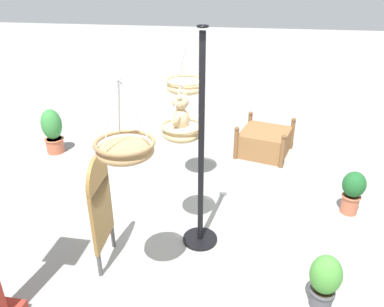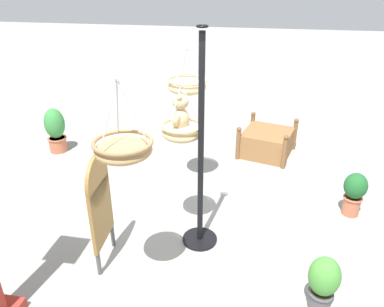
# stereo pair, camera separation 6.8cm
# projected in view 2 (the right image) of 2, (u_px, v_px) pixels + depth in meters

# --- Properties ---
(ground_plane) EXTENTS (40.00, 40.00, 0.00)m
(ground_plane) POSITION_uv_depth(u_px,v_px,m) (198.00, 228.00, 4.98)
(ground_plane) COLOR gray
(display_pole_central) EXTENTS (0.44, 0.44, 2.65)m
(display_pole_central) POSITION_uv_depth(u_px,v_px,m) (200.00, 184.00, 4.38)
(display_pole_central) COLOR black
(display_pole_central) RESTS_ON ground
(hanging_basket_with_teddy) EXTENTS (0.49, 0.49, 0.68)m
(hanging_basket_with_teddy) POSITION_uv_depth(u_px,v_px,m) (182.00, 131.00, 4.28)
(hanging_basket_with_teddy) COLOR tan
(teddy_bear) EXTENTS (0.31, 0.29, 0.45)m
(teddy_bear) POSITION_uv_depth(u_px,v_px,m) (180.00, 115.00, 4.20)
(teddy_bear) COLOR tan
(hanging_basket_left_high) EXTENTS (0.54, 0.54, 0.74)m
(hanging_basket_left_high) POSITION_uv_depth(u_px,v_px,m) (123.00, 149.00, 3.25)
(hanging_basket_left_high) COLOR #A37F51
(hanging_basket_right_low) EXTENTS (0.57, 0.57, 0.65)m
(hanging_basket_right_low) POSITION_uv_depth(u_px,v_px,m) (187.00, 86.00, 5.24)
(hanging_basket_right_low) COLOR tan
(wooden_planter_box) EXTENTS (1.14, 1.13, 0.63)m
(wooden_planter_box) POSITION_uv_depth(u_px,v_px,m) (267.00, 142.00, 6.90)
(wooden_planter_box) COLOR olive
(wooden_planter_box) RESTS_ON ground
(potted_plant_fern_front) EXTENTS (0.32, 0.32, 0.63)m
(potted_plant_fern_front) POSITION_uv_depth(u_px,v_px,m) (323.00, 281.00, 3.66)
(potted_plant_fern_front) COLOR #4C4C51
(potted_plant_fern_front) RESTS_ON ground
(potted_plant_flowering_red) EXTENTS (0.31, 0.31, 0.65)m
(potted_plant_flowering_red) POSITION_uv_depth(u_px,v_px,m) (354.00, 192.00, 5.11)
(potted_plant_flowering_red) COLOR #BC6042
(potted_plant_flowering_red) RESTS_ON ground
(potted_plant_tall_leafy) EXTENTS (0.37, 0.37, 0.86)m
(potted_plant_tall_leafy) POSITION_uv_depth(u_px,v_px,m) (56.00, 130.00, 6.92)
(potted_plant_tall_leafy) COLOR #BC6042
(potted_plant_tall_leafy) RESTS_ON ground
(display_sign_board) EXTENTS (0.57, 0.08, 1.38)m
(display_sign_board) POSITION_uv_depth(u_px,v_px,m) (100.00, 202.00, 4.08)
(display_sign_board) COLOR olive
(display_sign_board) RESTS_ON ground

